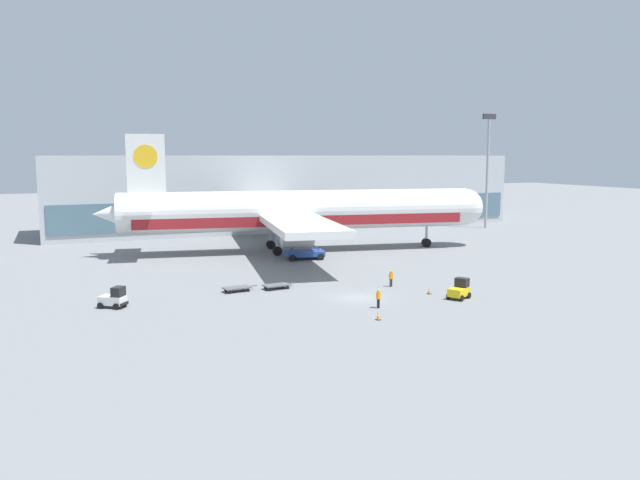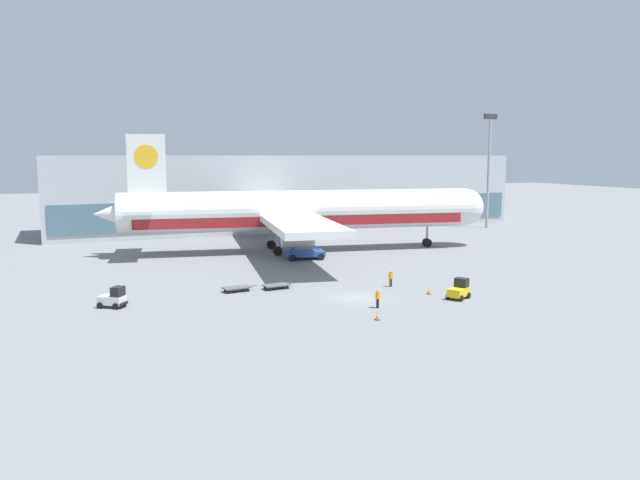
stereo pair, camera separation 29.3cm
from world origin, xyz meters
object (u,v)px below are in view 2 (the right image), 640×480
Objects in this scene: light_mast at (489,162)px; traffic_cone_far at (377,316)px; airplane_main at (297,212)px; baggage_tug_mid at (459,290)px; baggage_tug_foreground at (114,298)px; baggage_dolly_lead at (237,288)px; ground_crew_far at (378,297)px; traffic_cone_near at (429,291)px; ground_crew_near at (391,277)px; baggage_dolly_second at (276,285)px; scissor_lift_loader at (305,244)px.

light_mast reaches higher than traffic_cone_far.
airplane_main reaches higher than baggage_tug_mid.
baggage_tug_foreground is 0.75× the size of baggage_dolly_lead.
ground_crew_far is 8.32m from traffic_cone_near.
baggage_dolly_lead is (12.40, 2.24, -0.49)m from baggage_tug_foreground.
traffic_cone_near is (1.85, -4.68, -0.75)m from ground_crew_near.
airplane_main is 35.53m from baggage_tug_mid.
ground_crew_far reaches higher than traffic_cone_near.
baggage_tug_foreground is 33.31m from baggage_tug_mid.
ground_crew_near is at bearing -78.90° from airplane_main.
light_mast is 47.30m from airplane_main.
baggage_dolly_second is 16.01m from traffic_cone_near.
baggage_tug_foreground is 4.25× the size of traffic_cone_near.
ground_crew_near is 0.99× the size of ground_crew_far.
baggage_tug_foreground is 1.00× the size of baggage_tug_mid.
scissor_lift_loader is 32.38m from baggage_tug_foreground.
light_mast is at bearing 24.95° from baggage_dolly_lead.
airplane_main is 26.74m from baggage_dolly_second.
ground_crew_far is at bearing -56.18° from baggage_dolly_lead.
baggage_tug_mid is at bearing 160.96° from ground_crew_far.
traffic_cone_far is at bearing -90.56° from airplane_main.
airplane_main is at bearing 78.02° from baggage_tug_foreground.
light_mast reaches higher than baggage_dolly_second.
ground_crew_far is at bearing -134.01° from ground_crew_near.
baggage_dolly_second is at bearing 104.65° from traffic_cone_far.
traffic_cone_near is (2.45, -32.08, -5.52)m from airplane_main.
airplane_main reaches higher than ground_crew_near.
light_mast is 64.47m from baggage_tug_mid.
traffic_cone_far is (4.01, -15.34, -0.06)m from baggage_dolly_second.
baggage_tug_mid is (-40.59, -48.65, -11.91)m from light_mast.
light_mast is 75.03m from traffic_cone_far.
baggage_dolly_second is at bearing -84.03° from ground_crew_far.
baggage_dolly_lead is at bearing 120.72° from baggage_tug_mid.
ground_crew_near is 9.80m from ground_crew_far.
light_mast is 51.64m from scissor_lift_loader.
baggage_dolly_lead is at bearing 168.42° from baggage_dolly_second.
baggage_tug_mid is at bearing -72.73° from ground_crew_near.
airplane_main is (-44.73, -13.71, -6.94)m from light_mast.
airplane_main is 87.29× the size of traffic_cone_near.
baggage_dolly_second is at bearing -146.23° from light_mast.
baggage_dolly_second is (16.65, 1.87, -0.49)m from baggage_tug_foreground.
baggage_tug_foreground and baggage_tug_mid have the same top height.
ground_crew_far is at bearing -69.39° from baggage_dolly_second.
airplane_main is 36.00m from ground_crew_far.
scissor_lift_loader reaches higher than ground_crew_far.
traffic_cone_far is at bearing 171.30° from baggage_tug_mid.
baggage_tug_mid is 3.37m from traffic_cone_near.
ground_crew_far is at bearing 61.83° from traffic_cone_far.
light_mast is 7.79× the size of baggage_tug_mid.
traffic_cone_far is (-9.61, -6.95, 0.01)m from traffic_cone_near.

